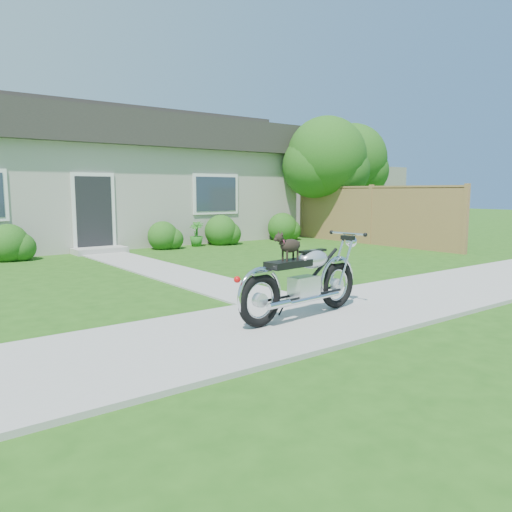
{
  "coord_description": "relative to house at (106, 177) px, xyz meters",
  "views": [
    {
      "loc": [
        -6.22,
        -4.81,
        1.7
      ],
      "look_at": [
        -1.86,
        1.0,
        0.75
      ],
      "focal_mm": 35.0,
      "sensor_mm": 36.0,
      "label": 1
    }
  ],
  "objects": [
    {
      "name": "ground",
      "position": [
        0.0,
        -11.99,
        -2.16
      ],
      "size": [
        80.0,
        80.0,
        0.0
      ],
      "primitive_type": "plane",
      "color": "#235114",
      "rests_on": "ground"
    },
    {
      "name": "sidewalk",
      "position": [
        0.0,
        -11.99,
        -2.14
      ],
      "size": [
        24.0,
        2.2,
        0.04
      ],
      "primitive_type": "cube",
      "color": "#9E9B93",
      "rests_on": "ground"
    },
    {
      "name": "walkway",
      "position": [
        -1.5,
        -6.99,
        -2.14
      ],
      "size": [
        1.2,
        8.0,
        0.03
      ],
      "primitive_type": "cube",
      "color": "#9E9B93",
      "rests_on": "ground"
    },
    {
      "name": "house",
      "position": [
        0.0,
        0.0,
        0.0
      ],
      "size": [
        12.6,
        7.03,
        4.5
      ],
      "color": "#BAB3A8",
      "rests_on": "ground"
    },
    {
      "name": "fence",
      "position": [
        6.3,
        -6.24,
        -1.22
      ],
      "size": [
        0.12,
        6.62,
        1.9
      ],
      "color": "#9C6646",
      "rests_on": "ground"
    },
    {
      "name": "tree_near",
      "position": [
        6.57,
        -4.13,
        0.6
      ],
      "size": [
        2.83,
        2.8,
        4.3
      ],
      "color": "#3D2B1C",
      "rests_on": "ground"
    },
    {
      "name": "tree_far",
      "position": [
        10.42,
        -1.83,
        0.79
      ],
      "size": [
        3.0,
        2.99,
        4.59
      ],
      "color": "#3D2B1C",
      "rests_on": "ground"
    },
    {
      "name": "shrub_row",
      "position": [
        0.49,
        -3.49,
        -1.75
      ],
      "size": [
        10.96,
        1.03,
        1.03
      ],
      "color": "#235516",
      "rests_on": "ground"
    },
    {
      "name": "potted_plant_right",
      "position": [
        1.51,
        -3.44,
        -1.77
      ],
      "size": [
        0.61,
        0.61,
        0.77
      ],
      "primitive_type": "imported",
      "rotation": [
        0.0,
        0.0,
        5.43
      ],
      "color": "#246A1D",
      "rests_on": "ground"
    },
    {
      "name": "motorcycle_with_dog",
      "position": [
        -1.81,
        -11.99,
        -1.61
      ],
      "size": [
        2.22,
        0.6,
        1.14
      ],
      "rotation": [
        0.0,
        0.0,
        0.1
      ],
      "color": "black",
      "rests_on": "sidewalk"
    }
  ]
}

